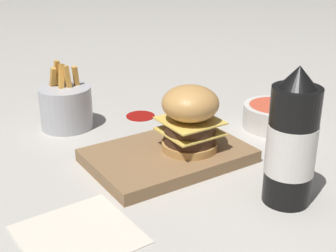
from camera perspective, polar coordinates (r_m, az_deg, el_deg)
The scene contains 9 objects.
ground_plane at distance 0.91m, azimuth -1.38°, elevation -4.22°, with size 6.00×6.00×0.00m, color #B7B2A8.
serving_board at distance 0.90m, azimuth -0.00°, elevation -3.64°, with size 0.30×0.20×0.02m.
burger at distance 0.88m, azimuth 2.71°, elevation 1.03°, with size 0.11×0.11×0.13m.
ketchup_bottle at distance 0.76m, azimuth 14.83°, elevation -2.02°, with size 0.08×0.08×0.23m.
fries_basket at distance 1.07m, azimuth -12.33°, elevation 2.35°, with size 0.12×0.12×0.15m.
side_bowl at distance 1.08m, azimuth 12.97°, elevation 1.19°, with size 0.14×0.14×0.05m.
spoon at distance 1.17m, azimuth 3.58°, elevation 2.37°, with size 0.04×0.14×0.01m.
ketchup_puddle at distance 1.12m, azimuth -3.38°, elevation 1.27°, with size 0.07×0.07×0.00m.
parchment_square at distance 0.72m, azimuth -10.88°, elevation -12.79°, with size 0.17×0.17×0.00m.
Camera 1 is at (0.42, 0.69, 0.41)m, focal length 50.00 mm.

